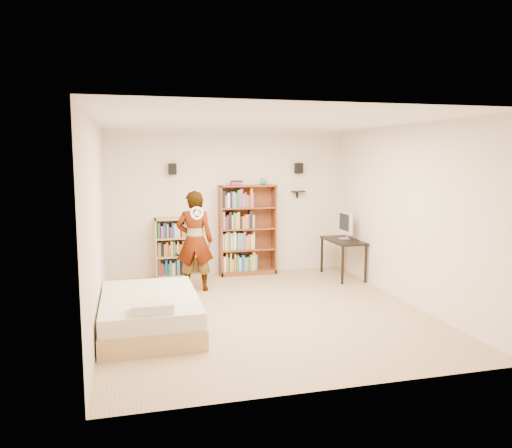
% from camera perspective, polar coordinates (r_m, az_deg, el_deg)
% --- Properties ---
extents(ground, '(4.50, 5.00, 0.01)m').
position_cam_1_polar(ground, '(7.29, 0.90, -10.00)').
color(ground, tan).
rests_on(ground, ground).
extents(room_shell, '(4.52, 5.02, 2.71)m').
position_cam_1_polar(room_shell, '(6.96, 0.93, 3.95)').
color(room_shell, silver).
rests_on(room_shell, ground).
extents(crown_molding, '(4.50, 5.00, 0.06)m').
position_cam_1_polar(crown_molding, '(6.96, 0.94, 11.43)').
color(crown_molding, white).
rests_on(crown_molding, room_shell).
extents(speaker_left, '(0.14, 0.12, 0.20)m').
position_cam_1_polar(speaker_left, '(9.14, -9.52, 6.23)').
color(speaker_left, black).
rests_on(speaker_left, room_shell).
extents(speaker_right, '(0.14, 0.12, 0.20)m').
position_cam_1_polar(speaker_right, '(9.65, 4.91, 6.37)').
color(speaker_right, black).
rests_on(speaker_right, room_shell).
extents(wall_shelf, '(0.25, 0.16, 0.02)m').
position_cam_1_polar(wall_shelf, '(9.68, 4.86, 3.71)').
color(wall_shelf, black).
rests_on(wall_shelf, room_shell).
extents(tall_bookshelf, '(1.07, 0.31, 1.69)m').
position_cam_1_polar(tall_bookshelf, '(9.40, -0.97, -0.70)').
color(tall_bookshelf, brown).
rests_on(tall_bookshelf, ground).
extents(low_bookshelf, '(0.89, 0.33, 1.12)m').
position_cam_1_polar(low_bookshelf, '(9.23, -8.70, -2.76)').
color(low_bookshelf, tan).
rests_on(low_bookshelf, ground).
extents(computer_desk, '(0.52, 1.04, 0.71)m').
position_cam_1_polar(computer_desk, '(9.38, 9.89, -3.89)').
color(computer_desk, black).
rests_on(computer_desk, ground).
extents(imac, '(0.15, 0.52, 0.51)m').
position_cam_1_polar(imac, '(9.35, 10.07, -0.15)').
color(imac, silver).
rests_on(imac, computer_desk).
extents(daybed, '(1.23, 1.89, 0.56)m').
position_cam_1_polar(daybed, '(6.67, -12.03, -9.37)').
color(daybed, beige).
rests_on(daybed, ground).
extents(person, '(0.68, 0.53, 1.67)m').
position_cam_1_polar(person, '(8.31, -7.02, -1.93)').
color(person, black).
rests_on(person, ground).
extents(wii_wheel, '(0.21, 0.08, 0.21)m').
position_cam_1_polar(wii_wheel, '(7.94, -6.78, 1.24)').
color(wii_wheel, silver).
rests_on(wii_wheel, person).
extents(navy_bag, '(0.39, 0.30, 0.47)m').
position_cam_1_polar(navy_bag, '(9.29, -8.97, -4.72)').
color(navy_bag, black).
rests_on(navy_bag, ground).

